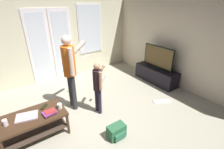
# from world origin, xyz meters

# --- Properties ---
(ground_plane) EXTENTS (5.90, 5.14, 0.02)m
(ground_plane) POSITION_xyz_m (0.00, 0.00, -0.01)
(ground_plane) COLOR #A6A18C
(wall_back_with_doors) EXTENTS (5.90, 0.09, 2.56)m
(wall_back_with_doors) POSITION_xyz_m (0.07, 2.53, 1.26)
(wall_back_with_doors) COLOR beige
(wall_back_with_doors) RESTS_ON ground_plane
(wall_right_plain) EXTENTS (0.06, 5.14, 2.53)m
(wall_right_plain) POSITION_xyz_m (2.92, 0.00, 1.27)
(wall_right_plain) COLOR beige
(wall_right_plain) RESTS_ON ground_plane
(coffee_table) EXTENTS (1.09, 0.61, 0.47)m
(coffee_table) POSITION_xyz_m (-0.91, 0.28, 0.34)
(coffee_table) COLOR #3F2818
(coffee_table) RESTS_ON ground_plane
(tv_stand) EXTENTS (0.44, 1.34, 0.46)m
(tv_stand) POSITION_xyz_m (2.60, 0.49, 0.23)
(tv_stand) COLOR black
(tv_stand) RESTS_ON ground_plane
(flat_screen_tv) EXTENTS (0.08, 1.01, 0.66)m
(flat_screen_tv) POSITION_xyz_m (2.60, 0.50, 0.79)
(flat_screen_tv) COLOR black
(flat_screen_tv) RESTS_ON tv_stand
(person_adult) EXTENTS (0.66, 0.46, 1.68)m
(person_adult) POSITION_xyz_m (0.03, 0.75, 1.01)
(person_adult) COLOR #2B2D2F
(person_adult) RESTS_ON ground_plane
(person_child) EXTENTS (0.40, 0.32, 1.17)m
(person_child) POSITION_xyz_m (0.40, 0.24, 0.70)
(person_child) COLOR #251F2F
(person_child) RESTS_ON ground_plane
(backpack) EXTENTS (0.33, 0.24, 0.25)m
(backpack) POSITION_xyz_m (0.28, -0.59, 0.12)
(backpack) COLOR #2B623D
(backpack) RESTS_ON ground_plane
(loose_keyboard) EXTENTS (0.45, 0.32, 0.02)m
(loose_keyboard) POSITION_xyz_m (1.88, -0.34, 0.01)
(loose_keyboard) COLOR white
(loose_keyboard) RESTS_ON ground_plane
(laptop_closed) EXTENTS (0.40, 0.33, 0.02)m
(laptop_closed) POSITION_xyz_m (-0.99, 0.30, 0.48)
(laptop_closed) COLOR #B5A9B5
(laptop_closed) RESTS_ON coffee_table
(cup_near_edge) EXTENTS (0.08, 0.08, 0.10)m
(cup_near_edge) POSITION_xyz_m (-0.45, 0.22, 0.52)
(cup_near_edge) COLOR white
(cup_near_edge) RESTS_ON coffee_table
(cup_by_laptop) EXTENTS (0.07, 0.07, 0.11)m
(cup_by_laptop) POSITION_xyz_m (-1.30, 0.27, 0.52)
(cup_by_laptop) COLOR white
(cup_by_laptop) RESTS_ON coffee_table
(tv_remote_black) EXTENTS (0.16, 0.16, 0.02)m
(tv_remote_black) POSITION_xyz_m (-0.68, 0.42, 0.48)
(tv_remote_black) COLOR black
(tv_remote_black) RESTS_ON coffee_table
(book_stack) EXTENTS (0.23, 0.19, 0.06)m
(book_stack) POSITION_xyz_m (-0.65, 0.16, 0.50)
(book_stack) COLOR yellow
(book_stack) RESTS_ON coffee_table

